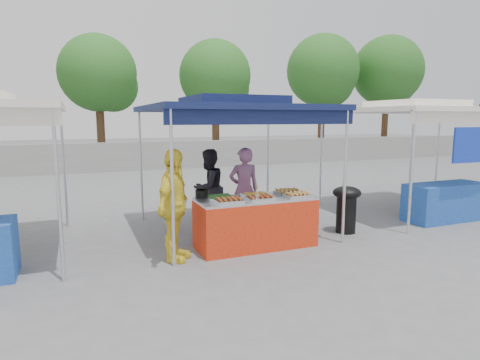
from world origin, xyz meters
name	(u,v)px	position (x,y,z in m)	size (l,w,h in m)	color
ground_plane	(253,245)	(0.00, 0.00, 0.00)	(80.00, 80.00, 0.00)	slate
back_wall	(147,156)	(0.00, 11.00, 0.60)	(40.00, 0.25, 1.20)	gray
main_canopy	(233,108)	(0.00, 0.97, 2.37)	(3.20, 3.20, 2.57)	silver
neighbor_stall_right	(427,144)	(4.50, 0.57, 1.60)	(3.20, 3.20, 2.57)	silver
tree_1	(101,77)	(-1.53, 13.40, 4.03)	(3.49, 3.43, 5.89)	#482F1B
tree_2	(218,79)	(3.79, 12.76, 4.05)	(3.51, 3.45, 5.93)	#482F1B
tree_3	(324,74)	(10.00, 12.93, 4.57)	(3.89, 3.89, 6.68)	#482F1B
tree_4	(389,74)	(14.55, 13.05, 4.76)	(4.05, 4.05, 6.96)	#482F1B
vendor_table	(256,222)	(0.00, -0.10, 0.43)	(2.00, 0.80, 0.85)	red
food_tray_fl	(229,201)	(-0.57, -0.34, 0.88)	(0.42, 0.30, 0.07)	silver
food_tray_fm	(260,198)	(-0.03, -0.33, 0.88)	(0.42, 0.30, 0.07)	silver
food_tray_fr	(297,195)	(0.66, -0.34, 0.88)	(0.42, 0.30, 0.07)	silver
food_tray_bl	(220,197)	(-0.61, -0.03, 0.88)	(0.42, 0.30, 0.07)	silver
food_tray_bm	(255,195)	(0.03, -0.01, 0.88)	(0.42, 0.30, 0.07)	silver
food_tray_br	(288,192)	(0.67, 0.00, 0.88)	(0.42, 0.30, 0.07)	silver
cooking_pot	(202,194)	(-0.83, 0.25, 0.92)	(0.22, 0.22, 0.13)	black
skewer_cup	(257,198)	(-0.11, -0.38, 0.90)	(0.08, 0.08, 0.10)	silver
wok_burner	(346,205)	(1.96, 0.03, 0.53)	(0.54, 0.54, 0.90)	black
crate_left	(224,231)	(-0.35, 0.50, 0.15)	(0.49, 0.34, 0.29)	#1637B4
crate_right	(266,228)	(0.44, 0.40, 0.14)	(0.48, 0.33, 0.29)	#1637B4
crate_stacked	(266,214)	(0.44, 0.40, 0.42)	(0.45, 0.32, 0.27)	#1637B4
vendor_woman	(244,189)	(0.21, 0.90, 0.81)	(0.59, 0.39, 1.62)	#98618A
helper_man	(209,188)	(-0.31, 1.52, 0.78)	(0.76, 0.59, 1.56)	black
customer_person	(174,206)	(-1.43, -0.25, 0.86)	(1.01, 0.42, 1.72)	yellow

